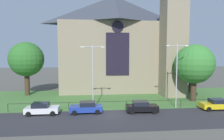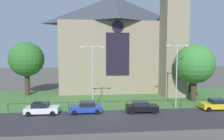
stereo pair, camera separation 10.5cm
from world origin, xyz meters
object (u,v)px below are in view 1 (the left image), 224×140
(church_building, at_px, (118,42))
(tree_right_far, at_px, (191,67))
(streetlamp_far, at_px, (177,68))
(streetlamp_near, at_px, (93,70))
(parked_car_black, at_px, (142,107))
(tree_right_near, at_px, (194,64))
(tree_left_far, at_px, (26,59))
(parked_car_yellow, at_px, (216,104))
(parked_car_white, at_px, (42,109))
(parked_car_blue, at_px, (86,107))

(church_building, distance_m, tree_right_far, 15.79)
(streetlamp_far, bearing_deg, tree_right_far, 55.12)
(streetlamp_near, relative_size, parked_car_black, 2.08)
(tree_right_near, xyz_separation_m, tree_left_far, (-28.73, 7.57, 0.62))
(streetlamp_far, relative_size, parked_car_yellow, 2.14)
(tree_right_near, distance_m, parked_car_yellow, 7.52)
(streetlamp_far, bearing_deg, church_building, 112.57)
(tree_left_far, distance_m, parked_car_yellow, 32.60)
(parked_car_white, bearing_deg, parked_car_yellow, -0.02)
(parked_car_blue, bearing_deg, streetlamp_far, -174.97)
(parked_car_blue, bearing_deg, church_building, -111.65)
(tree_right_far, relative_size, streetlamp_far, 0.85)
(church_building, bearing_deg, parked_car_yellow, -55.69)
(parked_car_black, bearing_deg, parked_car_yellow, 3.96)
(parked_car_white, xyz_separation_m, parked_car_yellow, (23.70, -0.12, 0.00))
(streetlamp_far, bearing_deg, tree_right_near, 39.38)
(tree_right_near, relative_size, parked_car_blue, 2.20)
(tree_right_near, distance_m, tree_right_far, 8.20)
(tree_left_far, bearing_deg, tree_right_near, -14.76)
(streetlamp_far, bearing_deg, tree_left_far, 154.97)
(tree_right_near, xyz_separation_m, streetlamp_near, (-16.48, -3.73, -0.48))
(tree_left_far, relative_size, parked_car_blue, 2.35)
(tree_right_near, bearing_deg, parked_car_blue, -163.61)
(streetlamp_near, height_order, streetlamp_far, streetlamp_far)
(church_building, height_order, parked_car_blue, church_building)
(church_building, relative_size, streetlamp_near, 2.92)
(tree_left_far, height_order, parked_car_black, tree_left_far)
(church_building, xyz_separation_m, tree_right_far, (14.26, -4.37, -5.19))
(streetlamp_near, xyz_separation_m, parked_car_blue, (-0.87, -1.38, -4.87))
(streetlamp_far, height_order, parked_car_blue, streetlamp_far)
(tree_right_far, distance_m, parked_car_white, 29.48)
(tree_right_near, bearing_deg, streetlamp_far, -140.62)
(church_building, relative_size, parked_car_black, 6.07)
(tree_right_far, bearing_deg, parked_car_blue, -148.63)
(tree_right_near, relative_size, parked_car_black, 2.18)
(streetlamp_near, height_order, parked_car_blue, streetlamp_near)
(tree_right_near, bearing_deg, parked_car_yellow, -82.91)
(parked_car_blue, height_order, parked_car_black, same)
(church_building, xyz_separation_m, parked_car_yellow, (11.65, -17.08, -9.53))
(church_building, xyz_separation_m, tree_right_near, (11.00, -11.83, -4.18))
(church_building, relative_size, parked_car_yellow, 6.09)
(streetlamp_far, xyz_separation_m, parked_car_black, (-5.49, -1.75, -4.99))
(tree_left_far, relative_size, streetlamp_far, 1.09)
(streetlamp_near, distance_m, parked_car_black, 8.26)
(parked_car_white, height_order, parked_car_black, same)
(streetlamp_far, bearing_deg, parked_car_white, -175.67)
(parked_car_white, distance_m, parked_car_blue, 5.70)
(streetlamp_far, bearing_deg, parked_car_black, -162.33)
(tree_right_near, distance_m, streetlamp_far, 5.88)
(tree_right_far, bearing_deg, streetlamp_far, -124.88)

